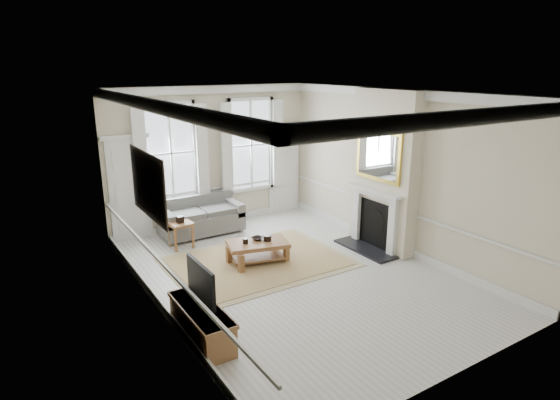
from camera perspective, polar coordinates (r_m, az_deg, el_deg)
floor at (r=9.04m, az=1.69°, el=-9.07°), size 7.20×7.20×0.00m
ceiling at (r=8.19m, az=1.89°, el=12.98°), size 7.20×7.20×0.00m
back_wall at (r=11.54m, az=-8.29°, el=5.25°), size 5.20×0.00×5.20m
left_wall at (r=7.38m, az=-15.21°, el=-1.39°), size 0.00×7.20×7.20m
right_wall at (r=10.11m, az=14.13°, el=3.37°), size 0.00×7.20×7.20m
window_left at (r=11.09m, az=-13.19°, el=5.59°), size 1.26×0.20×2.20m
window_right at (r=11.92m, az=-3.59°, el=6.71°), size 1.26×0.20×2.20m
door_left at (r=10.98m, az=-17.88°, el=1.11°), size 0.90×0.08×2.30m
door_right at (r=12.57m, az=0.45°, el=3.75°), size 0.90×0.08×2.30m
painting at (r=7.58m, az=-15.80°, el=1.76°), size 0.05×1.66×1.06m
chimney_breast at (r=10.12m, az=12.63°, el=3.48°), size 0.35×1.70×3.38m
hearth at (r=10.33m, az=10.37°, el=-5.88°), size 0.55×1.50×0.05m
fireplace at (r=10.22m, az=11.39°, el=-1.95°), size 0.21×1.45×1.33m
mirror at (r=9.90m, az=11.86°, el=5.32°), size 0.06×1.26×1.06m
sofa at (r=11.22m, az=-9.66°, el=-2.20°), size 1.88×0.91×0.87m
side_table at (r=10.38m, az=-12.03°, el=-3.26°), size 0.50×0.50×0.57m
rug at (r=9.56m, az=-2.71°, el=-7.54°), size 3.50×2.60×0.02m
coffee_table at (r=9.43m, az=-2.73°, el=-5.57°), size 1.33×0.98×0.45m
ceramic_pot_a at (r=9.31m, az=-4.24°, el=-5.00°), size 0.11×0.11×0.11m
ceramic_pot_b at (r=9.43m, az=-1.54°, el=-4.65°), size 0.16×0.16×0.11m
bowl at (r=9.49m, az=-2.78°, el=-4.71°), size 0.28×0.28×0.06m
tv_stand at (r=7.10m, az=-9.54°, el=-14.58°), size 0.45×1.41×0.50m
tv at (r=6.80m, az=-9.61°, el=-9.84°), size 0.08×0.90×0.68m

